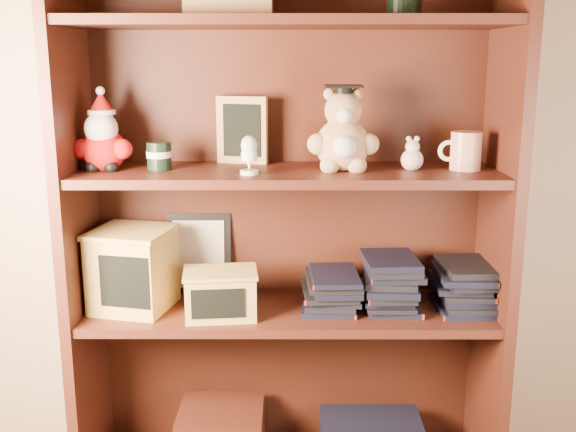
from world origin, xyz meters
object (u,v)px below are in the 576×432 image
object	(u,v)px
bookcase	(287,226)
grad_teddy_bear	(343,137)
teacher_mug	(465,151)
treats_box	(133,269)

from	to	relation	value
bookcase	grad_teddy_bear	distance (m)	0.31
teacher_mug	treats_box	size ratio (longest dim) A/B	0.47
bookcase	treats_box	size ratio (longest dim) A/B	6.35
bookcase	teacher_mug	distance (m)	0.53
teacher_mug	bookcase	bearing A→B (deg)	174.02
bookcase	grad_teddy_bear	size ratio (longest dim) A/B	6.81
grad_teddy_bear	teacher_mug	distance (m)	0.33
grad_teddy_bear	teacher_mug	size ratio (longest dim) A/B	2.00
bookcase	grad_teddy_bear	world-z (taller)	bookcase
bookcase	treats_box	xyz separation A→B (m)	(-0.44, -0.05, -0.11)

